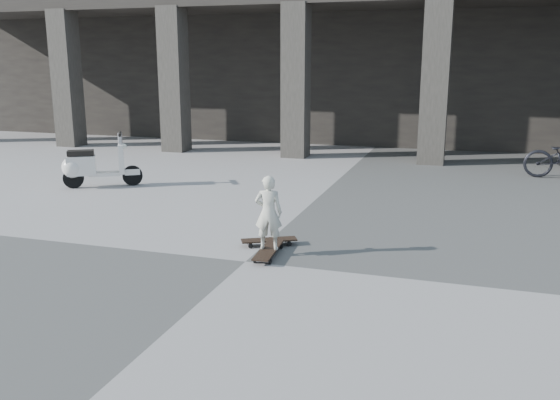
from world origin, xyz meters
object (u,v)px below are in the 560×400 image
(skateboard_spare, at_px, (269,241))
(child, at_px, (269,213))
(scooter, at_px, (88,166))
(longboard, at_px, (269,250))

(skateboard_spare, distance_m, child, 0.68)
(skateboard_spare, xyz_separation_m, scooter, (-4.78, 2.62, 0.37))
(longboard, distance_m, scooter, 5.79)
(child, height_order, scooter, scooter)
(longboard, bearing_deg, scooter, 53.48)
(longboard, bearing_deg, child, 148.71)
(child, relative_size, scooter, 0.70)
(skateboard_spare, relative_size, child, 0.78)
(longboard, relative_size, skateboard_spare, 1.24)
(longboard, xyz_separation_m, skateboard_spare, (-0.14, 0.42, -0.00))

